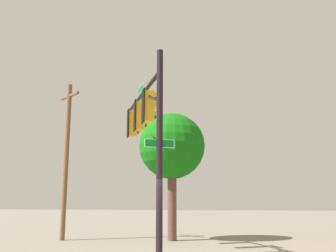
{
  "coord_description": "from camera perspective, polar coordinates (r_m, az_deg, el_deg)",
  "views": [
    {
      "loc": [
        -11.21,
        -2.14,
        1.9
      ],
      "look_at": [
        0.55,
        -0.17,
        4.22
      ],
      "focal_mm": 40.48,
      "sensor_mm": 36.0,
      "label": 1
    }
  ],
  "objects": [
    {
      "name": "utility_pole",
      "position": [
        19.49,
        -15.06,
        -4.37
      ],
      "size": [
        1.21,
        1.49,
        7.71
      ],
      "color": "brown",
      "rests_on": "ground_plane"
    },
    {
      "name": "tree_near",
      "position": [
        18.66,
        0.6,
        -3.17
      ],
      "size": [
        3.24,
        3.24,
        6.12
      ],
      "color": "brown",
      "rests_on": "ground_plane"
    },
    {
      "name": "signal_pole_assembly",
      "position": [
        13.84,
        -3.41,
        0.35
      ],
      "size": [
        5.32,
        2.86,
        6.59
      ],
      "color": "black",
      "rests_on": "ground_plane"
    }
  ]
}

